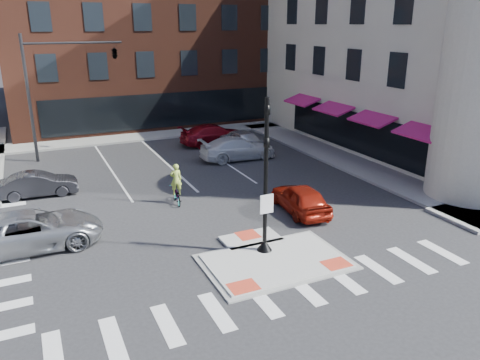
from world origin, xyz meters
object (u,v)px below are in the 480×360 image
silver_suv (31,230)px  cyclist (176,190)px  red_sedan (300,198)px  bg_car_dark (38,184)px  bg_car_red (214,134)px  bg_car_silver (239,139)px  white_pickup (238,148)px

silver_suv → cyclist: 7.13m
cyclist → red_sedan: bearing=151.4°
bg_car_dark → bg_car_red: bg_car_red is taller
silver_suv → cyclist: size_ratio=2.69×
bg_car_silver → cyclist: (-7.22, -8.18, -0.06)m
bg_car_silver → cyclist: 10.91m
silver_suv → red_sedan: 11.80m
bg_car_red → bg_car_silver: bearing=-158.7°
bg_car_silver → bg_car_red: bearing=-72.7°
red_sedan → cyclist: (-5.00, 3.57, 0.00)m
white_pickup → bg_car_red: bg_car_red is taller
red_sedan → bg_car_silver: (2.22, 11.75, 0.07)m
cyclist → silver_suv: bearing=26.0°
silver_suv → red_sedan: silver_suv is taller
silver_suv → cyclist: bearing=-72.1°
white_pickup → cyclist: 8.56m
silver_suv → cyclist: (6.74, 2.33, -0.08)m
silver_suv → white_pickup: (12.84, 8.33, -0.03)m
bg_car_dark → white_pickup: bearing=-77.3°
bg_car_silver → bg_car_red: size_ratio=0.87×
bg_car_dark → cyclist: bearing=-119.3°
bg_car_dark → bg_car_red: 13.96m
silver_suv → red_sedan: size_ratio=1.37×
silver_suv → bg_car_dark: silver_suv is taller
red_sedan → bg_car_silver: bg_car_silver is taller
silver_suv → bg_car_dark: (0.54, 6.33, -0.13)m
white_pickup → bg_car_red: 4.44m
white_pickup → bg_car_dark: bearing=101.3°
bg_car_dark → silver_suv: bearing=178.6°
bg_car_dark → bg_car_silver: size_ratio=0.88×
white_pickup → bg_car_dark: (-12.31, -2.00, -0.10)m
red_sedan → white_pickup: (1.11, 9.57, 0.05)m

